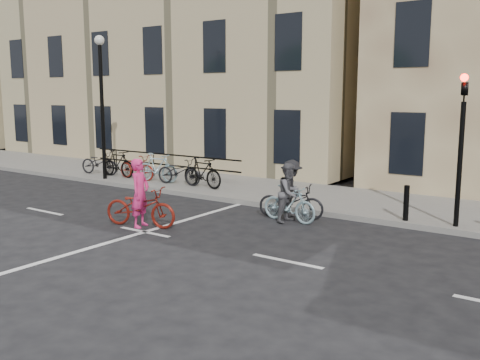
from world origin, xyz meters
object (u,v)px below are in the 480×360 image
Objects in this scene: lamp_post at (101,89)px; cyclist_grey at (289,198)px; cyclist_dark at (291,196)px; traffic_light at (462,131)px; cyclist_pink at (140,203)px.

lamp_post is 3.21× the size of cyclist_grey.
cyclist_dark is (8.69, -1.07, -2.86)m from lamp_post.
cyclist_dark is at bearing -165.82° from traffic_light.
lamp_post is at bearing 85.44° from cyclist_grey.
cyclist_pink reaches higher than cyclist_dark.
lamp_post is 2.57× the size of cyclist_pink.
traffic_light is 2.07× the size of cyclist_dark.
cyclist_pink is at bearing 123.73° from cyclist_dark.
lamp_post is 9.21m from cyclist_dark.
lamp_post reaches higher than traffic_light.
cyclist_dark is (-4.01, -1.01, -1.83)m from traffic_light.
traffic_light is 0.74× the size of lamp_post.
cyclist_grey is at bearing -172.09° from cyclist_dark.
lamp_post is at bearing 68.42° from cyclist_dark.
cyclist_grey is (-3.85, -1.39, -1.82)m from traffic_light.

